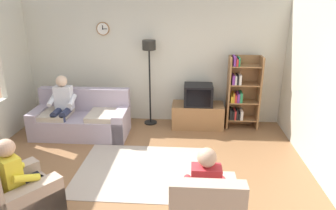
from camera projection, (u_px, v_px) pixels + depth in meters
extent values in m
plane|color=#8C603D|center=(135.00, 183.00, 4.69)|extent=(12.00, 12.00, 0.00)
cube|color=beige|center=(154.00, 61.00, 6.74)|extent=(6.20, 0.12, 2.70)
cylinder|color=olive|center=(103.00, 29.00, 6.50)|extent=(0.28, 0.03, 0.28)
cylinder|color=white|center=(103.00, 29.00, 6.49)|extent=(0.24, 0.01, 0.24)
cube|color=black|center=(103.00, 27.00, 6.47)|extent=(0.02, 0.01, 0.09)
cube|color=black|center=(104.00, 29.00, 6.48)|extent=(0.11, 0.01, 0.01)
cube|color=beige|center=(15.00, 62.00, 6.39)|extent=(0.12, 1.10, 1.20)
cube|color=#A899A8|center=(81.00, 125.00, 6.25)|extent=(1.91, 0.86, 0.42)
cube|color=#A899A8|center=(85.00, 99.00, 6.44)|extent=(1.90, 0.22, 0.48)
cube|color=#A899A8|center=(122.00, 123.00, 6.17)|extent=(0.23, 0.84, 0.56)
cube|color=#A899A8|center=(41.00, 121.00, 6.27)|extent=(0.23, 0.84, 0.56)
cube|color=#BCAD99|center=(104.00, 115.00, 6.08)|extent=(0.61, 0.69, 0.10)
cube|color=#BCAD99|center=(55.00, 114.00, 6.14)|extent=(0.61, 0.69, 0.10)
cube|color=olive|center=(198.00, 115.00, 6.65)|extent=(1.10, 0.56, 0.51)
cube|color=black|center=(197.00, 110.00, 6.89)|extent=(1.10, 0.04, 0.03)
cube|color=black|center=(198.00, 95.00, 6.47)|extent=(0.60, 0.48, 0.44)
cube|color=black|center=(199.00, 98.00, 6.24)|extent=(0.50, 0.01, 0.36)
cube|color=olive|center=(228.00, 93.00, 6.48)|extent=(0.04, 0.36, 1.55)
cube|color=olive|center=(259.00, 93.00, 6.44)|extent=(0.04, 0.36, 1.55)
cube|color=olive|center=(242.00, 91.00, 6.62)|extent=(0.64, 0.02, 1.55)
cube|color=olive|center=(241.00, 118.00, 6.65)|extent=(0.60, 0.34, 0.02)
cube|color=black|center=(230.00, 113.00, 6.61)|extent=(0.05, 0.28, 0.22)
cube|color=black|center=(233.00, 114.00, 6.61)|extent=(0.04, 0.28, 0.19)
cube|color=red|center=(235.00, 114.00, 6.61)|extent=(0.03, 0.28, 0.19)
cube|color=black|center=(237.00, 113.00, 6.60)|extent=(0.03, 0.28, 0.22)
cube|color=black|center=(238.00, 115.00, 6.61)|extent=(0.03, 0.28, 0.14)
cube|color=silver|center=(241.00, 114.00, 6.60)|extent=(0.05, 0.28, 0.19)
cube|color=olive|center=(243.00, 101.00, 6.53)|extent=(0.60, 0.34, 0.02)
cube|color=gold|center=(231.00, 98.00, 6.50)|extent=(0.04, 0.28, 0.14)
cube|color=gold|center=(233.00, 97.00, 6.48)|extent=(0.03, 0.28, 0.19)
cube|color=red|center=(235.00, 97.00, 6.49)|extent=(0.04, 0.28, 0.16)
cube|color=#72338C|center=(238.00, 97.00, 6.48)|extent=(0.05, 0.28, 0.19)
cube|color=#267F4C|center=(240.00, 97.00, 6.47)|extent=(0.05, 0.28, 0.21)
cube|color=olive|center=(244.00, 84.00, 6.40)|extent=(0.60, 0.34, 0.02)
cube|color=#72338C|center=(233.00, 79.00, 6.36)|extent=(0.05, 0.28, 0.19)
cube|color=silver|center=(235.00, 79.00, 6.36)|extent=(0.03, 0.28, 0.18)
cube|color=black|center=(237.00, 79.00, 6.35)|extent=(0.03, 0.28, 0.20)
cube|color=silver|center=(240.00, 79.00, 6.35)|extent=(0.05, 0.28, 0.21)
cube|color=olive|center=(246.00, 66.00, 6.27)|extent=(0.60, 0.34, 0.02)
cube|color=#72338C|center=(234.00, 60.00, 6.23)|extent=(0.05, 0.28, 0.20)
cube|color=red|center=(237.00, 62.00, 6.23)|extent=(0.04, 0.28, 0.14)
cube|color=#267F4C|center=(239.00, 61.00, 6.23)|extent=(0.03, 0.28, 0.17)
cylinder|color=black|center=(151.00, 122.00, 6.90)|extent=(0.28, 0.28, 0.03)
cylinder|color=black|center=(150.00, 87.00, 6.62)|extent=(0.04, 0.04, 1.70)
cylinder|color=black|center=(149.00, 45.00, 6.32)|extent=(0.28, 0.28, 0.20)
cube|color=tan|center=(20.00, 204.00, 3.90)|extent=(1.14, 1.15, 0.40)
cube|color=tan|center=(10.00, 188.00, 4.07)|extent=(0.64, 0.76, 0.56)
cube|color=tan|center=(32.00, 208.00, 3.70)|extent=(0.64, 0.76, 0.56)
cube|color=tan|center=(207.00, 203.00, 3.20)|extent=(0.80, 0.18, 0.50)
cube|color=tan|center=(179.00, 207.00, 3.71)|extent=(0.20, 0.80, 0.56)
cube|color=tan|center=(229.00, 210.00, 3.67)|extent=(0.20, 0.80, 0.56)
cube|color=#AD9E8E|center=(145.00, 171.00, 5.01)|extent=(2.20, 1.70, 0.01)
cube|color=silver|center=(64.00, 98.00, 6.13)|extent=(0.34, 0.20, 0.48)
sphere|color=beige|center=(61.00, 81.00, 6.00)|extent=(0.22, 0.22, 0.22)
cylinder|color=#2D334C|center=(66.00, 112.00, 6.02)|extent=(0.13, 0.38, 0.13)
cylinder|color=#2D334C|center=(57.00, 112.00, 6.03)|extent=(0.13, 0.38, 0.13)
cylinder|color=#2D334C|center=(64.00, 129.00, 5.94)|extent=(0.11, 0.11, 0.52)
cylinder|color=#2D334C|center=(55.00, 129.00, 5.95)|extent=(0.11, 0.11, 0.52)
cylinder|color=silver|center=(72.00, 101.00, 6.03)|extent=(0.09, 0.33, 0.20)
cylinder|color=silver|center=(52.00, 100.00, 6.05)|extent=(0.09, 0.33, 0.20)
cube|color=yellow|center=(10.00, 174.00, 3.71)|extent=(0.39, 0.36, 0.48)
sphere|color=tan|center=(5.00, 148.00, 3.60)|extent=(0.22, 0.22, 0.22)
cylinder|color=black|center=(25.00, 181.00, 3.98)|extent=(0.33, 0.38, 0.13)
cylinder|color=black|center=(31.00, 187.00, 3.87)|extent=(0.33, 0.38, 0.13)
cylinder|color=black|center=(41.00, 189.00, 4.19)|extent=(0.15, 0.15, 0.40)
cylinder|color=black|center=(48.00, 194.00, 4.08)|extent=(0.15, 0.15, 0.40)
cylinder|color=yellow|center=(11.00, 166.00, 3.92)|extent=(0.27, 0.32, 0.20)
cylinder|color=yellow|center=(26.00, 178.00, 3.66)|extent=(0.27, 0.32, 0.20)
cube|color=red|center=(206.00, 185.00, 3.50)|extent=(0.34, 0.20, 0.48)
sphere|color=tan|center=(207.00, 157.00, 3.39)|extent=(0.22, 0.22, 0.22)
cylinder|color=#2D334C|center=(197.00, 192.00, 3.76)|extent=(0.13, 0.38, 0.13)
cylinder|color=#2D334C|center=(212.00, 193.00, 3.75)|extent=(0.13, 0.38, 0.13)
cylinder|color=#2D334C|center=(196.00, 198.00, 4.01)|extent=(0.11, 0.11, 0.40)
cylinder|color=#2D334C|center=(210.00, 198.00, 4.00)|extent=(0.11, 0.11, 0.40)
cylinder|color=red|center=(187.00, 181.00, 3.61)|extent=(0.09, 0.33, 0.20)
cylinder|color=red|center=(223.00, 182.00, 3.58)|extent=(0.09, 0.33, 0.20)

